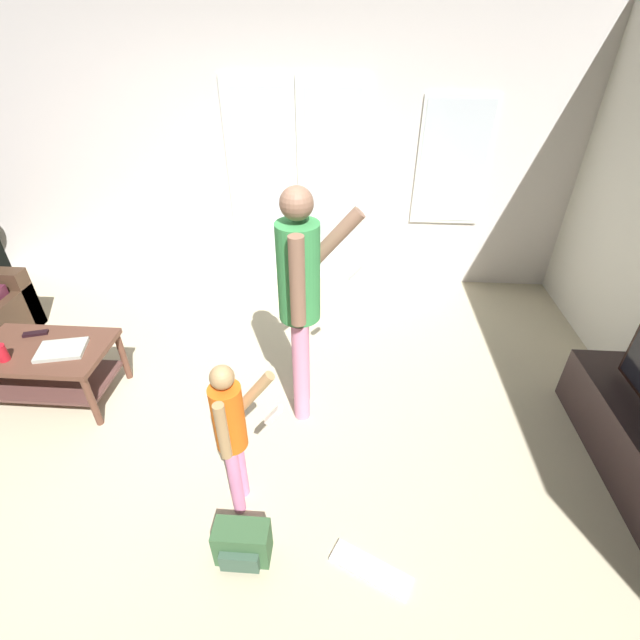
% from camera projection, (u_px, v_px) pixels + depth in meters
% --- Properties ---
extents(ground_plane, '(6.20, 4.74, 0.02)m').
position_uv_depth(ground_plane, '(219.00, 430.00, 3.17)').
color(ground_plane, beige).
extents(wall_back_with_doors, '(6.20, 0.09, 2.71)m').
position_uv_depth(wall_back_with_doors, '(269.00, 156.00, 4.34)').
color(wall_back_with_doors, silver).
rests_on(wall_back_with_doors, ground_plane).
extents(coffee_table, '(0.94, 0.57, 0.47)m').
position_uv_depth(coffee_table, '(47.00, 362.00, 3.25)').
color(coffee_table, brown).
rests_on(coffee_table, ground_plane).
extents(person_adult, '(0.55, 0.48, 1.68)m').
position_uv_depth(person_adult, '(301.00, 292.00, 2.79)').
color(person_adult, pink).
rests_on(person_adult, ground_plane).
extents(person_child, '(0.35, 0.29, 1.06)m').
position_uv_depth(person_child, '(232.00, 429.00, 2.34)').
color(person_child, pink).
rests_on(person_child, ground_plane).
extents(backpack, '(0.29, 0.19, 0.25)m').
position_uv_depth(backpack, '(242.00, 544.00, 2.35)').
color(backpack, '#396039').
rests_on(backpack, ground_plane).
extents(loose_keyboard, '(0.45, 0.31, 0.02)m').
position_uv_depth(loose_keyboard, '(371.00, 569.00, 2.35)').
color(loose_keyboard, white).
rests_on(loose_keyboard, ground_plane).
extents(laptop_closed, '(0.36, 0.30, 0.03)m').
position_uv_depth(laptop_closed, '(62.00, 350.00, 3.14)').
color(laptop_closed, '#B6BCB0').
rests_on(laptop_closed, coffee_table).
extents(cup_near_edge, '(0.07, 0.07, 0.12)m').
position_uv_depth(cup_near_edge, '(2.00, 353.00, 3.04)').
color(cup_near_edge, red).
rests_on(cup_near_edge, coffee_table).
extents(dvd_remote_slim, '(0.18, 0.10, 0.02)m').
position_uv_depth(dvd_remote_slim, '(35.00, 333.00, 3.31)').
color(dvd_remote_slim, black).
rests_on(dvd_remote_slim, coffee_table).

